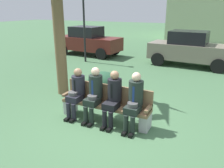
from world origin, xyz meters
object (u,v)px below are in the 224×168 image
object	(u,v)px
seated_man_centerright	(113,95)
parked_car_far	(190,49)
seated_man_leftmost	(76,90)
shrub_near_bench	(103,81)
street_lamp	(84,15)
parked_car_near	(88,41)
seated_man_rightmost	(134,99)
park_bench	(106,103)
seated_man_centerleft	(94,92)

from	to	relation	value
seated_man_centerright	parked_car_far	size ratio (longest dim) A/B	0.33
seated_man_leftmost	shrub_near_bench	size ratio (longest dim) A/B	1.19
seated_man_centerright	parked_car_far	xyz separation A→B (m)	(0.80, 6.96, 0.10)
shrub_near_bench	street_lamp	size ratio (longest dim) A/B	0.27
parked_car_near	shrub_near_bench	bearing A→B (deg)	-54.15
seated_man_rightmost	parked_car_far	world-z (taller)	parked_car_far
parked_car_near	street_lamp	size ratio (longest dim) A/B	1.03
seated_man_centerright	street_lamp	xyz separation A→B (m)	(-4.28, 5.53, 1.62)
park_bench	street_lamp	size ratio (longest dim) A/B	0.59
seated_man_rightmost	parked_car_far	size ratio (longest dim) A/B	0.34
seated_man_centerleft	seated_man_rightmost	bearing A→B (deg)	0.02
seated_man_centerleft	parked_car_near	bearing A→B (deg)	122.48
seated_man_rightmost	parked_car_near	size ratio (longest dim) A/B	0.34
seated_man_centerright	shrub_near_bench	bearing A→B (deg)	123.93
seated_man_leftmost	street_lamp	size ratio (longest dim) A/B	0.33
seated_man_centerright	shrub_near_bench	distance (m)	2.41
shrub_near_bench	park_bench	bearing A→B (deg)	-59.84
seated_man_centerright	street_lamp	bearing A→B (deg)	127.73
parked_car_near	parked_car_far	size ratio (longest dim) A/B	1.00
park_bench	seated_man_leftmost	bearing A→B (deg)	-169.96
seated_man_leftmost	parked_car_far	world-z (taller)	parked_car_far
shrub_near_bench	seated_man_centerright	bearing A→B (deg)	-56.07
seated_man_centerright	street_lamp	world-z (taller)	street_lamp
park_bench	seated_man_centerright	distance (m)	0.42
seated_man_leftmost	seated_man_centerleft	size ratio (longest dim) A/B	0.94
seated_man_leftmost	parked_car_far	distance (m)	7.21
seated_man_rightmost	park_bench	bearing A→B (deg)	170.69
seated_man_leftmost	seated_man_rightmost	xyz separation A→B (m)	(1.57, 0.01, 0.04)
seated_man_centerleft	parked_car_near	xyz separation A→B (m)	(-4.58, 7.19, 0.09)
park_bench	seated_man_centerright	xyz separation A→B (m)	(0.25, -0.13, 0.30)
shrub_near_bench	parked_car_far	xyz separation A→B (m)	(2.12, 4.99, 0.51)
park_bench	seated_man_centerleft	size ratio (longest dim) A/B	1.71
seated_man_leftmost	parked_car_far	bearing A→B (deg)	75.24
seated_man_leftmost	shrub_near_bench	bearing A→B (deg)	98.30
parked_car_near	park_bench	bearing A→B (deg)	-55.56
seated_man_centerleft	parked_car_far	world-z (taller)	parked_car_far
park_bench	seated_man_leftmost	size ratio (longest dim) A/B	1.82
park_bench	parked_car_far	world-z (taller)	parked_car_far
parked_car_near	street_lamp	distance (m)	2.40
parked_car_far	street_lamp	world-z (taller)	street_lamp
seated_man_centerleft	parked_car_near	world-z (taller)	parked_car_near
seated_man_centerleft	shrub_near_bench	bearing A→B (deg)	112.25
seated_man_centerright	seated_man_rightmost	distance (m)	0.54
parked_car_near	seated_man_rightmost	bearing A→B (deg)	-51.92
park_bench	street_lamp	bearing A→B (deg)	126.68
street_lamp	seated_man_leftmost	bearing A→B (deg)	-59.66
seated_man_centerright	street_lamp	size ratio (longest dim) A/B	0.34
park_bench	seated_man_leftmost	xyz separation A→B (m)	(-0.78, -0.14, 0.27)
street_lamp	seated_man_centerright	bearing A→B (deg)	-52.27
park_bench	parked_car_near	distance (m)	8.57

